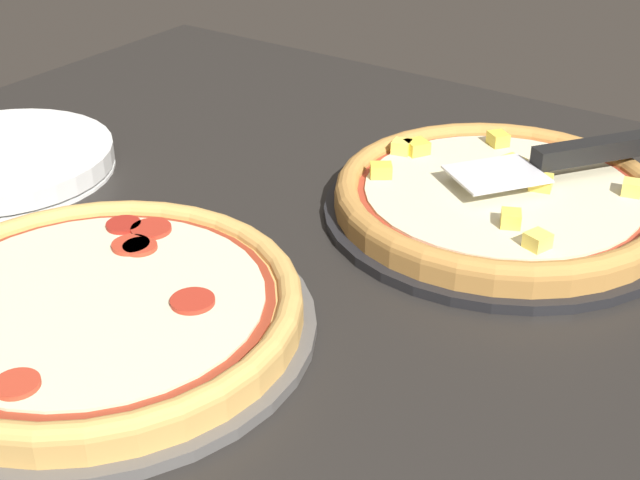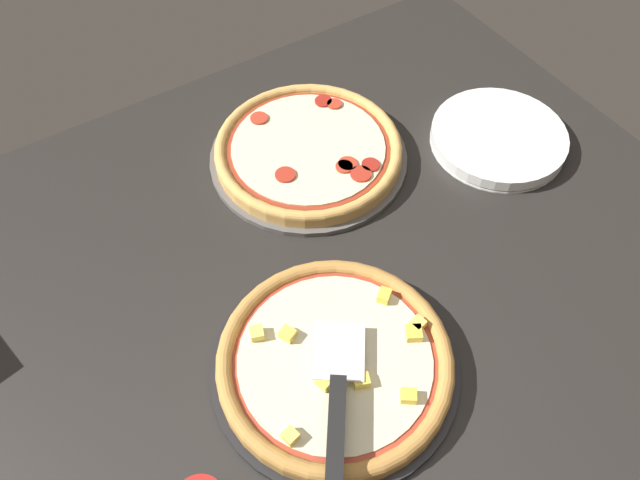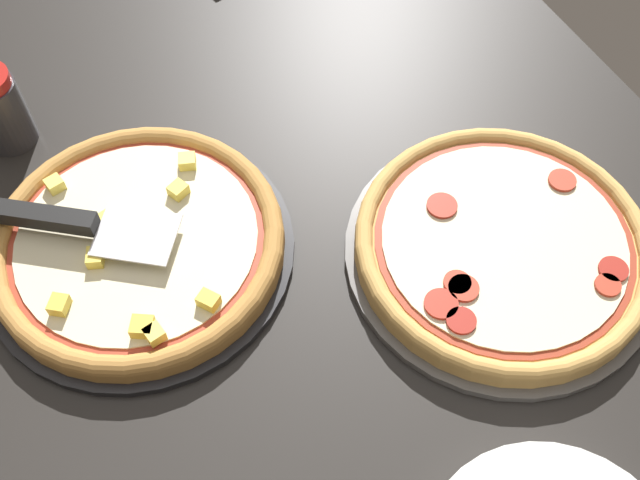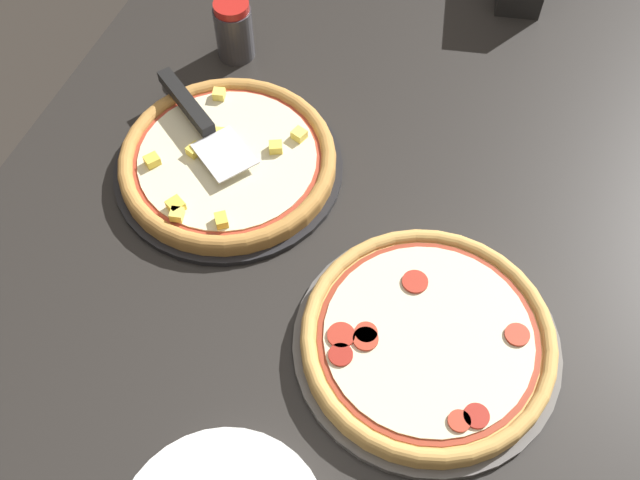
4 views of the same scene
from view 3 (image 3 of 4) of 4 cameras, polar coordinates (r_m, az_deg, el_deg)
The scene contains 6 objects.
ground_plane at distance 91.26cm, azimuth -2.70°, elevation 1.32°, with size 141.67×101.70×3.60cm, color black.
pizza_pan_front at distance 88.62cm, azimuth -13.48°, elevation -0.78°, with size 35.42×35.42×1.00cm, color black.
pizza_front at distance 87.05cm, azimuth -13.72°, elevation -0.11°, with size 33.30×33.30×3.55cm.
pizza_pan_back at distance 88.40cm, azimuth 13.51°, elevation -1.01°, with size 35.67×35.67×1.00cm, color #565451.
pizza_back at distance 86.74cm, azimuth 13.77°, elevation -0.30°, with size 33.53×33.53×2.92cm.
serving_spatula at distance 87.88cm, azimuth -19.80°, elevation 1.51°, with size 17.45×21.82×2.00cm.
Camera 3 is at (48.83, -19.03, 72.92)cm, focal length 42.00 mm.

